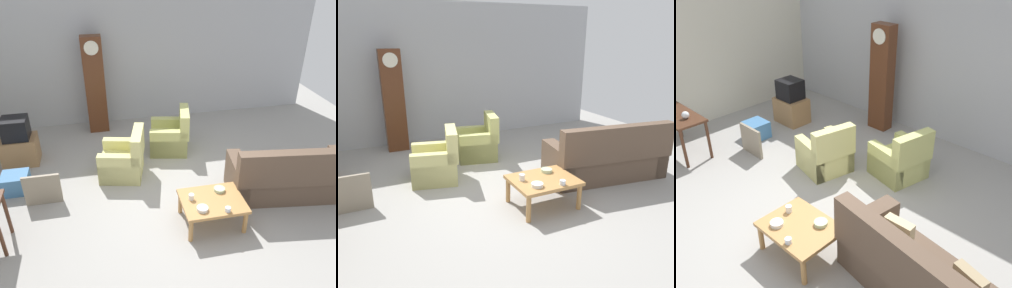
{
  "view_description": "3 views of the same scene",
  "coord_description": "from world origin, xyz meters",
  "views": [
    {
      "loc": [
        -1.12,
        -4.48,
        3.82
      ],
      "look_at": [
        -0.05,
        0.52,
        0.9
      ],
      "focal_mm": 37.27,
      "sensor_mm": 36.0,
      "label": 1
    },
    {
      "loc": [
        -1.99,
        -4.32,
        2.46
      ],
      "look_at": [
        0.22,
        0.36,
        0.74
      ],
      "focal_mm": 35.33,
      "sensor_mm": 36.0,
      "label": 2
    },
    {
      "loc": [
        3.37,
        -2.8,
        3.66
      ],
      "look_at": [
        -0.04,
        0.78,
        0.92
      ],
      "focal_mm": 40.38,
      "sensor_mm": 36.0,
      "label": 3
    }
  ],
  "objects": [
    {
      "name": "armchair_olive_near",
      "position": [
        -0.77,
        1.09,
        0.31
      ],
      "size": [
        0.94,
        0.92,
        0.92
      ],
      "color": "#CCC67A",
      "rests_on": "ground_plane"
    },
    {
      "name": "framed_picture_leaning",
      "position": [
        -2.19,
        0.51,
        0.28
      ],
      "size": [
        0.6,
        0.05,
        0.56
      ],
      "primitive_type": "cube",
      "color": "gray",
      "rests_on": "ground_plane"
    },
    {
      "name": "garage_door_wall",
      "position": [
        0.0,
        3.6,
        1.6
      ],
      "size": [
        8.4,
        0.16,
        3.2
      ],
      "primitive_type": "cube",
      "color": "#ADAFB5",
      "rests_on": "ground_plane"
    },
    {
      "name": "bowl_shallow_green",
      "position": [
        0.6,
        -0.32,
        0.46
      ],
      "size": [
        0.18,
        0.18,
        0.05
      ],
      "primitive_type": "cylinder",
      "color": "#B2C69E",
      "rests_on": "coffee_table_wood"
    },
    {
      "name": "armchair_olive_far",
      "position": [
        0.29,
        1.82,
        0.31
      ],
      "size": [
        0.93,
        0.91,
        0.92
      ],
      "color": "#BFC16F",
      "rests_on": "ground_plane"
    },
    {
      "name": "cup_white_porcelain",
      "position": [
        0.11,
        -0.44,
        0.49
      ],
      "size": [
        0.08,
        0.08,
        0.1
      ],
      "primitive_type": "cylinder",
      "color": "white",
      "rests_on": "coffee_table_wood"
    },
    {
      "name": "couch_floral",
      "position": [
        1.98,
        -0.12,
        0.35
      ],
      "size": [
        2.2,
        1.15,
        1.04
      ],
      "color": "brown",
      "rests_on": "ground_plane"
    },
    {
      "name": "cup_blue_rimmed",
      "position": [
        0.56,
        -0.81,
        0.47
      ],
      "size": [
        0.08,
        0.08,
        0.07
      ],
      "primitive_type": "cylinder",
      "color": "silver",
      "rests_on": "coffee_table_wood"
    },
    {
      "name": "bowl_white_stacked",
      "position": [
        0.2,
        -0.71,
        0.46
      ],
      "size": [
        0.17,
        0.17,
        0.05
      ],
      "primitive_type": "cylinder",
      "color": "white",
      "rests_on": "coffee_table_wood"
    },
    {
      "name": "ground_plane",
      "position": [
        0.0,
        0.0,
        0.0
      ],
      "size": [
        10.4,
        10.4,
        0.0
      ],
      "primitive_type": "plane",
      "color": "#999691"
    },
    {
      "name": "grandfather_clock",
      "position": [
        -1.17,
        3.09,
        1.1
      ],
      "size": [
        0.44,
        0.3,
        2.19
      ],
      "color": "#562D19",
      "rests_on": "ground_plane"
    },
    {
      "name": "coffee_table_wood",
      "position": [
        0.42,
        -0.52,
        0.38
      ],
      "size": [
        0.96,
        0.76,
        0.44
      ],
      "color": "#B27F47",
      "rests_on": "ground_plane"
    }
  ]
}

